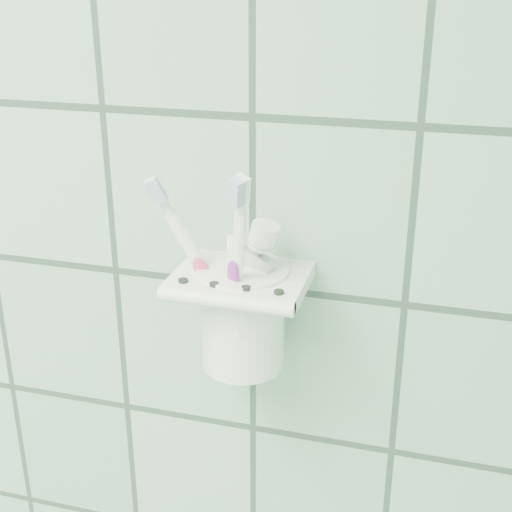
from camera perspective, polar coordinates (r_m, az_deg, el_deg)
The scene contains 6 objects.
holder_bracket at distance 0.73m, azimuth -1.20°, elevation -2.01°, with size 0.13×0.11×0.04m.
cup at distance 0.75m, azimuth -1.04°, elevation -4.63°, with size 0.10×0.10×0.11m.
toothbrush_pink at distance 0.72m, azimuth -0.33°, elevation -0.33°, with size 0.10×0.04×0.21m.
toothbrush_blue at distance 0.72m, azimuth -1.99°, elevation -1.81°, with size 0.03×0.08×0.18m.
toothbrush_orange at distance 0.72m, azimuth -1.97°, elevation -0.13°, with size 0.04×0.06×0.22m.
toothpaste_tube at distance 0.75m, azimuth -1.68°, elevation -1.36°, with size 0.07×0.05×0.16m.
Camera 1 is at (0.85, 0.52, 1.58)m, focal length 50.00 mm.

